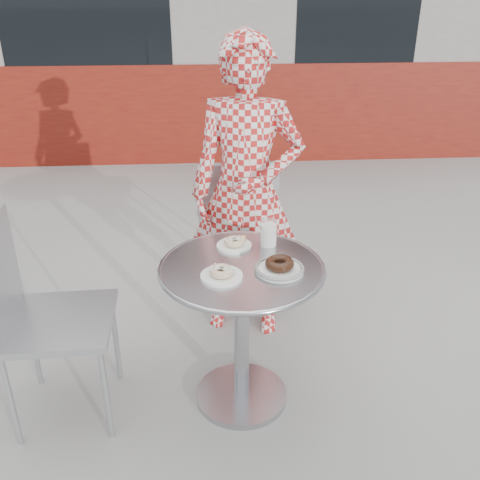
{
  "coord_description": "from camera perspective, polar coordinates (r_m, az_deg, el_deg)",
  "views": [
    {
      "loc": [
        -0.12,
        -1.87,
        1.75
      ],
      "look_at": [
        0.02,
        0.14,
        0.77
      ],
      "focal_mm": 40.0,
      "sensor_mm": 36.0,
      "label": 1
    }
  ],
  "objects": [
    {
      "name": "ground",
      "position": [
        2.56,
        -0.22,
        -17.05
      ],
      "size": [
        60.0,
        60.0,
        0.0
      ],
      "primitive_type": "plane",
      "color": "#AAA7A2",
      "rests_on": "ground"
    },
    {
      "name": "storefront",
      "position": [
        7.43,
        -3.3,
        24.0
      ],
      "size": [
        6.02,
        4.55,
        3.0
      ],
      "color": "gray",
      "rests_on": "ground"
    },
    {
      "name": "bistro_table",
      "position": [
        2.27,
        0.17,
        -6.54
      ],
      "size": [
        0.69,
        0.69,
        0.7
      ],
      "rotation": [
        0.0,
        0.0,
        0.13
      ],
      "color": "#B9B9BE",
      "rests_on": "ground"
    },
    {
      "name": "chair_far",
      "position": [
        3.23,
        -0.48,
        -1.19
      ],
      "size": [
        0.46,
        0.46,
        0.88
      ],
      "rotation": [
        0.0,
        0.0,
        3.23
      ],
      "color": "#AEB0B6",
      "rests_on": "ground"
    },
    {
      "name": "chair_left",
      "position": [
        2.48,
        -18.44,
        -11.83
      ],
      "size": [
        0.46,
        0.45,
        0.92
      ],
      "rotation": [
        0.0,
        0.0,
        1.61
      ],
      "color": "#AEB0B6",
      "rests_on": "ground"
    },
    {
      "name": "seated_person",
      "position": [
        2.71,
        0.69,
        5.07
      ],
      "size": [
        0.63,
        0.48,
        1.56
      ],
      "primitive_type": "imported",
      "rotation": [
        0.0,
        0.0,
        -0.21
      ],
      "color": "#B01C1B",
      "rests_on": "ground"
    },
    {
      "name": "plate_far",
      "position": [
        2.34,
        -0.58,
        -0.35
      ],
      "size": [
        0.15,
        0.15,
        0.04
      ],
      "rotation": [
        0.0,
        0.0,
        0.29
      ],
      "color": "white",
      "rests_on": "bistro_table"
    },
    {
      "name": "plate_near",
      "position": [
        2.1,
        -1.98,
        -3.58
      ],
      "size": [
        0.17,
        0.17,
        0.04
      ],
      "rotation": [
        0.0,
        0.0,
        -0.38
      ],
      "color": "white",
      "rests_on": "bistro_table"
    },
    {
      "name": "plate_checker",
      "position": [
        2.15,
        4.23,
        -2.9
      ],
      "size": [
        0.2,
        0.2,
        0.05
      ],
      "rotation": [
        0.0,
        0.0,
        -0.08
      ],
      "color": "white",
      "rests_on": "bistro_table"
    },
    {
      "name": "milk_cup",
      "position": [
        2.33,
        3.06,
        0.67
      ],
      "size": [
        0.08,
        0.08,
        0.12
      ],
      "rotation": [
        0.0,
        0.0,
        0.13
      ],
      "color": "white",
      "rests_on": "bistro_table"
    }
  ]
}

